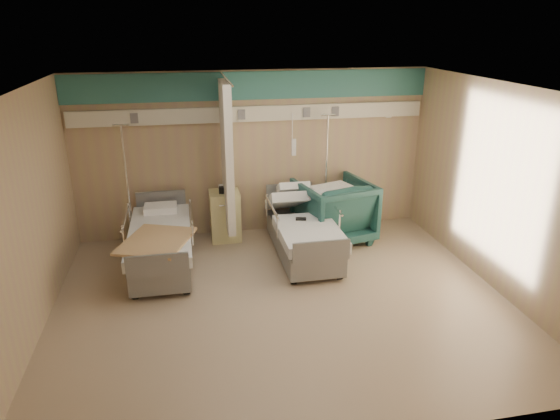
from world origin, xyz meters
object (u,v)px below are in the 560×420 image
(visitor_armchair, at_px, (334,211))
(bedside_cabinet, at_px, (225,216))
(bed_left, at_px, (161,249))
(iv_stand_left, at_px, (132,223))
(bed_right, at_px, (303,237))
(iv_stand_right, at_px, (325,208))

(visitor_armchair, bearing_deg, bedside_cabinet, -25.09)
(bed_left, xyz_separation_m, iv_stand_left, (-0.49, 0.86, 0.11))
(bedside_cabinet, bearing_deg, visitor_armchair, -12.42)
(bed_right, distance_m, bedside_cabinet, 1.46)
(iv_stand_right, distance_m, iv_stand_left, 3.31)
(bed_right, bearing_deg, iv_stand_left, 162.18)
(bed_left, xyz_separation_m, visitor_armchair, (2.85, 0.50, 0.22))
(bed_left, relative_size, bedside_cabinet, 2.54)
(bed_left, distance_m, bedside_cabinet, 1.39)
(visitor_armchair, bearing_deg, iv_stand_left, -18.84)
(bed_left, bearing_deg, bedside_cabinet, 40.60)
(iv_stand_right, bearing_deg, bed_right, -123.81)
(bed_left, bearing_deg, bed_right, 0.00)
(bed_left, height_order, iv_stand_left, iv_stand_left)
(bed_right, height_order, bedside_cabinet, bedside_cabinet)
(bedside_cabinet, bearing_deg, iv_stand_left, -178.67)
(bed_left, bearing_deg, iv_stand_left, 119.47)
(iv_stand_left, bearing_deg, bedside_cabinet, 1.33)
(bedside_cabinet, height_order, iv_stand_left, iv_stand_left)
(bed_left, distance_m, visitor_armchair, 2.90)
(bed_left, bearing_deg, iv_stand_right, 18.24)
(bedside_cabinet, relative_size, visitor_armchair, 0.73)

